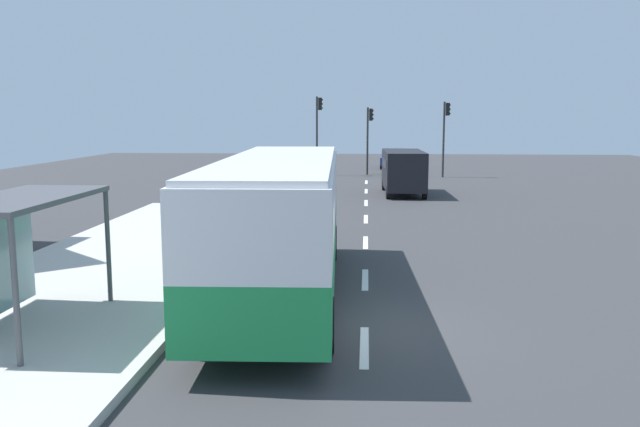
{
  "coord_description": "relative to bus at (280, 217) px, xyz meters",
  "views": [
    {
      "loc": [
        0.26,
        -12.62,
        4.16
      ],
      "look_at": [
        -1.0,
        5.33,
        1.5
      ],
      "focal_mm": 37.41,
      "sensor_mm": 36.0,
      "label": 1
    }
  ],
  "objects": [
    {
      "name": "ground_plane",
      "position": [
        1.71,
        11.65,
        -1.86
      ],
      "size": [
        56.0,
        92.0,
        0.04
      ],
      "primitive_type": "cube",
      "color": "#38383A"
    },
    {
      "name": "sidewalk_platform",
      "position": [
        -4.69,
        -0.35,
        -1.75
      ],
      "size": [
        6.2,
        30.0,
        0.18
      ],
      "primitive_type": "cube",
      "color": "beige",
      "rests_on": "ground"
    },
    {
      "name": "lane_stripe_seg_1",
      "position": [
        1.96,
        -3.35,
        -1.84
      ],
      "size": [
        0.16,
        2.2,
        0.01
      ],
      "primitive_type": "cube",
      "color": "silver",
      "rests_on": "ground"
    },
    {
      "name": "lane_stripe_seg_2",
      "position": [
        1.96,
        1.65,
        -1.84
      ],
      "size": [
        0.16,
        2.2,
        0.01
      ],
      "primitive_type": "cube",
      "color": "silver",
      "rests_on": "ground"
    },
    {
      "name": "lane_stripe_seg_3",
      "position": [
        1.96,
        6.65,
        -1.84
      ],
      "size": [
        0.16,
        2.2,
        0.01
      ],
      "primitive_type": "cube",
      "color": "silver",
      "rests_on": "ground"
    },
    {
      "name": "lane_stripe_seg_4",
      "position": [
        1.96,
        11.65,
        -1.84
      ],
      "size": [
        0.16,
        2.2,
        0.01
      ],
      "primitive_type": "cube",
      "color": "silver",
      "rests_on": "ground"
    },
    {
      "name": "lane_stripe_seg_5",
      "position": [
        1.96,
        16.65,
        -1.84
      ],
      "size": [
        0.16,
        2.2,
        0.01
      ],
      "primitive_type": "cube",
      "color": "silver",
      "rests_on": "ground"
    },
    {
      "name": "lane_stripe_seg_6",
      "position": [
        1.96,
        21.65,
        -1.84
      ],
      "size": [
        0.16,
        2.2,
        0.01
      ],
      "primitive_type": "cube",
      "color": "silver",
      "rests_on": "ground"
    },
    {
      "name": "lane_stripe_seg_7",
      "position": [
        1.96,
        26.65,
        -1.84
      ],
      "size": [
        0.16,
        2.2,
        0.01
      ],
      "primitive_type": "cube",
      "color": "silver",
      "rests_on": "ground"
    },
    {
      "name": "bus",
      "position": [
        0.0,
        0.0,
        0.0
      ],
      "size": [
        2.93,
        11.1,
        3.21
      ],
      "color": "#1E8C47",
      "rests_on": "ground"
    },
    {
      "name": "white_van",
      "position": [
        3.91,
        20.34,
        -0.5
      ],
      "size": [
        2.16,
        5.26,
        2.3
      ],
      "color": "black",
      "rests_on": "ground"
    },
    {
      "name": "sedan_near",
      "position": [
        4.01,
        31.49,
        -1.05
      ],
      "size": [
        1.86,
        4.41,
        1.52
      ],
      "color": "#195933",
      "rests_on": "ground"
    },
    {
      "name": "sedan_far",
      "position": [
        4.01,
        38.19,
        -1.05
      ],
      "size": [
        2.04,
        4.49,
        1.52
      ],
      "color": "navy",
      "rests_on": "ground"
    },
    {
      "name": "recycling_bin_green",
      "position": [
        -2.49,
        0.21,
        -1.19
      ],
      "size": [
        0.52,
        0.52,
        0.95
      ],
      "primitive_type": "cylinder",
      "color": "green",
      "rests_on": "sidewalk_platform"
    },
    {
      "name": "recycling_bin_blue",
      "position": [
        -2.49,
        0.91,
        -1.19
      ],
      "size": [
        0.52,
        0.52,
        0.95
      ],
      "primitive_type": "cylinder",
      "color": "blue",
      "rests_on": "sidewalk_platform"
    },
    {
      "name": "traffic_light_near_side",
      "position": [
        7.21,
        30.47,
        1.51
      ],
      "size": [
        0.49,
        0.28,
        5.05
      ],
      "color": "#2D2D2D",
      "rests_on": "ground"
    },
    {
      "name": "traffic_light_far_side",
      "position": [
        -1.39,
        31.27,
        1.74
      ],
      "size": [
        0.49,
        0.28,
        5.43
      ],
      "color": "#2D2D2D",
      "rests_on": "ground"
    },
    {
      "name": "traffic_light_median",
      "position": [
        2.12,
        32.07,
        1.3
      ],
      "size": [
        0.49,
        0.28,
        4.7
      ],
      "color": "#2D2D2D",
      "rests_on": "ground"
    },
    {
      "name": "bus_shelter",
      "position": [
        -4.7,
        -3.22,
        0.25
      ],
      "size": [
        1.8,
        4.0,
        2.5
      ],
      "color": "#4C4C51",
      "rests_on": "sidewalk_platform"
    }
  ]
}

